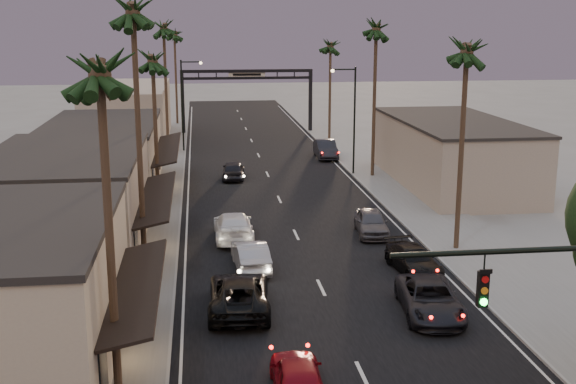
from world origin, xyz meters
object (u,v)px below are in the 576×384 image
object	(u,v)px
arch	(247,85)
oncoming_red	(298,377)
palm_ra	(467,44)
palm_la	(99,60)
palm_rb	(376,24)
palm_far	(174,31)
palm_lc	(152,54)
palm_ld	(163,24)
streetlight_right	(351,112)
curbside_near	(430,299)
streetlight_left	(185,98)
palm_rc	(331,42)
palm_lb	(132,4)
oncoming_silver	(251,255)
oncoming_pickup	(239,294)
curbside_black	(413,260)

from	to	relation	value
arch	oncoming_red	bearing A→B (deg)	-92.40
palm_ra	palm_la	bearing A→B (deg)	-138.91
palm_rb	palm_far	xyz separation A→B (m)	(-16.90, 34.00, -0.97)
oncoming_red	palm_ra	bearing A→B (deg)	-124.08
palm_lc	palm_ld	size ratio (longest dim) A/B	0.86
palm_la	palm_rb	distance (m)	39.01
palm_la	oncoming_red	size ratio (longest dim) A/B	3.01
arch	streetlight_right	bearing A→B (deg)	-74.53
palm_ra	palm_rb	distance (m)	20.02
streetlight_right	curbside_near	world-z (taller)	streetlight_right
palm_rb	palm_far	size ratio (longest dim) A/B	1.08
arch	palm_far	distance (m)	12.96
streetlight_left	palm_ld	xyz separation A→B (m)	(-1.68, -3.00, 7.09)
palm_rc	palm_far	size ratio (longest dim) A/B	0.92
palm_ld	palm_far	distance (m)	23.02
arch	palm_lb	bearing A→B (deg)	-100.16
oncoming_silver	palm_rc	bearing A→B (deg)	-109.78
palm_rb	curbside_near	world-z (taller)	palm_rb
streetlight_right	palm_lb	world-z (taller)	palm_lb
palm_ra	palm_far	distance (m)	56.58
streetlight_right	palm_la	world-z (taller)	palm_la
palm_far	oncoming_red	xyz separation A→B (m)	(5.74, -69.25, -10.70)
streetlight_left	palm_la	bearing A→B (deg)	-91.96
palm_lc	palm_rc	xyz separation A→B (m)	(17.20, 28.00, 0.00)
palm_ld	oncoming_pickup	distance (m)	40.29
streetlight_right	oncoming_pickup	size ratio (longest dim) A/B	1.57
oncoming_red	oncoming_silver	world-z (taller)	oncoming_silver
palm_rc	curbside_black	bearing A→B (deg)	-94.63
palm_lb	palm_rc	xyz separation A→B (m)	(17.20, 42.00, -2.92)
palm_lc	palm_ra	world-z (taller)	palm_ra
arch	palm_rc	bearing A→B (deg)	-34.89
streetlight_left	palm_lc	bearing A→B (deg)	-94.37
palm_rc	curbside_near	size ratio (longest dim) A/B	2.30
streetlight_left	oncoming_silver	distance (m)	36.30
palm_lb	palm_far	xyz separation A→B (m)	(0.30, 56.00, -1.94)
curbside_near	curbside_black	xyz separation A→B (m)	(0.90, 5.50, -0.07)
palm_rb	palm_lb	bearing A→B (deg)	-128.02
palm_lb	oncoming_silver	size ratio (longest dim) A/B	3.35
palm_ld	curbside_black	size ratio (longest dim) A/B	3.10
palm_lc	oncoming_silver	bearing A→B (deg)	-68.61
oncoming_red	curbside_black	xyz separation A→B (m)	(7.66, 11.92, -0.08)
palm_lc	palm_rc	size ratio (longest dim) A/B	1.00
palm_la	curbside_near	xyz separation A→B (m)	(12.79, 6.18, -10.71)
palm_rc	oncoming_silver	xyz separation A→B (m)	(-11.79, -41.82, -9.72)
palm_ra	palm_ld	bearing A→B (deg)	119.02
streetlight_right	streetlight_left	bearing A→B (deg)	136.79
palm_la	palm_lc	size ratio (longest dim) A/B	1.08
streetlight_right	oncoming_silver	bearing A→B (deg)	-113.89
streetlight_left	palm_lb	bearing A→B (deg)	-92.67
arch	palm_ld	distance (m)	18.61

